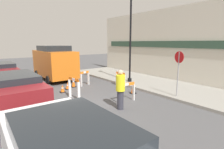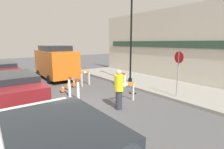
{
  "view_description": "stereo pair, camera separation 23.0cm",
  "coord_description": "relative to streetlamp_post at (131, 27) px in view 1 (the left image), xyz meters",
  "views": [
    {
      "loc": [
        7.15,
        -3.2,
        2.95
      ],
      "look_at": [
        -1.22,
        3.21,
        1.0
      ],
      "focal_mm": 28.0,
      "sensor_mm": 36.0,
      "label": 1
    },
    {
      "loc": [
        7.29,
        -3.02,
        2.95
      ],
      "look_at": [
        -1.22,
        3.21,
        1.0
      ],
      "focal_mm": 28.0,
      "sensor_mm": 36.0,
      "label": 2
    }
  ],
  "objects": [
    {
      "name": "stop_sign",
      "position": [
        4.09,
        -0.44,
        -2.26
      ],
      "size": [
        0.59,
        0.15,
        2.36
      ],
      "rotation": [
        0.0,
        0.0,
        2.93
      ],
      "color": "gray",
      "rests_on": "sidewalk_slab"
    },
    {
      "name": "work_van",
      "position": [
        -4.89,
        -3.73,
        -2.53
      ],
      "size": [
        4.83,
        2.26,
        2.69
      ],
      "color": "#D16619",
      "rests_on": "ground_plane"
    },
    {
      "name": "traffic_cone_2",
      "position": [
        -0.74,
        -4.77,
        -3.76
      ],
      "size": [
        0.3,
        0.3,
        0.47
      ],
      "color": "black",
      "rests_on": "ground_plane"
    },
    {
      "name": "parked_car_0",
      "position": [
        -4.24,
        -7.5,
        -3.05
      ],
      "size": [
        3.87,
        1.88,
        1.64
      ],
      "color": "maroon",
      "rests_on": "ground_plane"
    },
    {
      "name": "barricade_2",
      "position": [
        -1.43,
        -2.88,
        -3.45
      ],
      "size": [
        0.3,
        0.74,
        1.0
      ],
      "rotation": [
        0.0,
        0.0,
        4.95
      ],
      "color": "white",
      "rests_on": "ground_plane"
    },
    {
      "name": "parked_car_1",
      "position": [
        0.98,
        -7.5,
        -3.04
      ],
      "size": [
        4.39,
        1.97,
        1.66
      ],
      "color": "maroon",
      "rests_on": "ground_plane"
    },
    {
      "name": "traffic_cone_3",
      "position": [
        1.99,
        -1.59,
        -3.69
      ],
      "size": [
        0.3,
        0.3,
        0.61
      ],
      "color": "black",
      "rests_on": "ground_plane"
    },
    {
      "name": "traffic_cone_1",
      "position": [
        -1.51,
        -3.7,
        -3.65
      ],
      "size": [
        0.3,
        0.3,
        0.68
      ],
      "color": "black",
      "rests_on": "ground_plane"
    },
    {
      "name": "traffic_cone_0",
      "position": [
        -1.22,
        -4.24,
        -3.76
      ],
      "size": [
        0.3,
        0.3,
        0.46
      ],
      "color": "black",
      "rests_on": "ground_plane"
    },
    {
      "name": "person_worker",
      "position": [
        3.39,
        -3.74,
        -3.03
      ],
      "size": [
        0.52,
        0.52,
        1.79
      ],
      "rotation": [
        0.0,
        0.0,
        2.75
      ],
      "color": "#33333D",
      "rests_on": "ground_plane"
    },
    {
      "name": "barricade_3",
      "position": [
        0.85,
        -4.76,
        -3.36
      ],
      "size": [
        0.96,
        0.23,
        1.14
      ],
      "rotation": [
        0.0,
        0.0,
        6.38
      ],
      "color": "white",
      "rests_on": "ground_plane"
    },
    {
      "name": "ground_plane",
      "position": [
        1.9,
        -5.35,
        -3.98
      ],
      "size": [
        60.0,
        60.0,
        0.0
      ],
      "primitive_type": "plane",
      "color": "#4C4C4F"
    },
    {
      "name": "streetlamp_post",
      "position": [
        0.0,
        0.0,
        0.0
      ],
      "size": [
        0.44,
        0.44,
        6.05
      ],
      "color": "black",
      "rests_on": "sidewalk_slab"
    },
    {
      "name": "barricade_0",
      "position": [
        2.8,
        -2.87,
        -3.44
      ],
      "size": [
        0.27,
        0.99,
        0.97
      ],
      "rotation": [
        0.0,
        0.0,
        1.43
      ],
      "color": "white",
      "rests_on": "ground_plane"
    },
    {
      "name": "sidewalk_slab",
      "position": [
        1.9,
        1.13,
        -3.91
      ],
      "size": [
        18.0,
        3.95,
        0.14
      ],
      "color": "gray",
      "rests_on": "ground_plane"
    },
    {
      "name": "barricade_1",
      "position": [
        0.15,
        -1.0,
        -3.47
      ],
      "size": [
        0.8,
        0.22,
        0.95
      ],
      "rotation": [
        0.0,
        0.0,
        3.26
      ],
      "color": "white",
      "rests_on": "ground_plane"
    },
    {
      "name": "storefront_facade",
      "position": [
        1.9,
        3.18,
        -1.23
      ],
      "size": [
        18.0,
        0.22,
        5.5
      ],
      "color": "beige",
      "rests_on": "ground_plane"
    }
  ]
}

